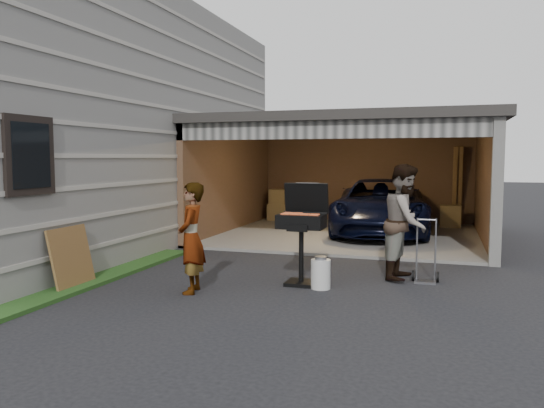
{
  "coord_description": "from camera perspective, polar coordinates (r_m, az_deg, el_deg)",
  "views": [
    {
      "loc": [
        2.95,
        -6.75,
        1.97
      ],
      "look_at": [
        0.08,
        2.17,
        1.15
      ],
      "focal_mm": 35.0,
      "sensor_mm": 36.0,
      "label": 1
    }
  ],
  "objects": [
    {
      "name": "minivan",
      "position": [
        13.79,
        11.56,
        -0.46
      ],
      "size": [
        2.7,
        5.1,
        1.37
      ],
      "primitive_type": "imported",
      "rotation": [
        0.0,
        0.0,
        0.09
      ],
      "color": "black",
      "rests_on": "ground"
    },
    {
      "name": "garage",
      "position": [
        13.72,
        8.65,
        4.52
      ],
      "size": [
        6.8,
        6.3,
        2.9
      ],
      "color": "#605E59",
      "rests_on": "ground"
    },
    {
      "name": "bbq_grill",
      "position": [
        8.23,
        3.25,
        -2.25
      ],
      "size": [
        0.71,
        0.62,
        1.57
      ],
      "color": "black",
      "rests_on": "ground"
    },
    {
      "name": "woman",
      "position": [
        7.8,
        -8.67,
        -3.63
      ],
      "size": [
        0.52,
        0.67,
        1.62
      ],
      "primitive_type": "imported",
      "rotation": [
        0.0,
        0.0,
        -1.31
      ],
      "color": "silver",
      "rests_on": "ground"
    },
    {
      "name": "man",
      "position": [
        8.87,
        14.15,
        -1.86
      ],
      "size": [
        0.83,
        1.0,
        1.87
      ],
      "primitive_type": "imported",
      "rotation": [
        0.0,
        0.0,
        1.42
      ],
      "color": "#402D19",
      "rests_on": "ground"
    },
    {
      "name": "house",
      "position": [
        14.01,
        -22.16,
        7.83
      ],
      "size": [
        7.0,
        11.0,
        5.5
      ],
      "primitive_type": "cube",
      "color": "#474744",
      "rests_on": "ground"
    },
    {
      "name": "hand_truck",
      "position": [
        8.8,
        16.18,
        -6.83
      ],
      "size": [
        0.42,
        0.3,
        1.02
      ],
      "rotation": [
        0.0,
        0.0,
        -0.0
      ],
      "color": "slate",
      "rests_on": "ground"
    },
    {
      "name": "propane_tank",
      "position": [
        8.08,
        5.25,
        -7.52
      ],
      "size": [
        0.31,
        0.31,
        0.44
      ],
      "primitive_type": "cylinder",
      "rotation": [
        0.0,
        0.0,
        -0.06
      ],
      "color": "silver",
      "rests_on": "ground"
    },
    {
      "name": "plywood_panel",
      "position": [
        8.57,
        -20.76,
        -5.44
      ],
      "size": [
        0.24,
        0.84,
        0.93
      ],
      "primitive_type": "cube",
      "rotation": [
        0.0,
        -0.21,
        0.0
      ],
      "color": "brown",
      "rests_on": "ground"
    },
    {
      "name": "groundcover_strip",
      "position": [
        7.99,
        -23.89,
        -9.49
      ],
      "size": [
        0.5,
        8.0,
        0.06
      ],
      "primitive_type": "cube",
      "color": "#193814",
      "rests_on": "ground"
    },
    {
      "name": "ground",
      "position": [
        7.62,
        -5.68,
        -10.0
      ],
      "size": [
        80.0,
        80.0,
        0.0
      ],
      "primitive_type": "plane",
      "color": "black",
      "rests_on": "ground"
    }
  ]
}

